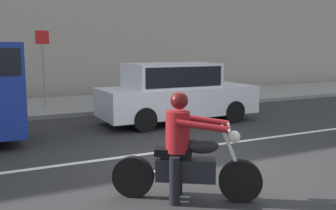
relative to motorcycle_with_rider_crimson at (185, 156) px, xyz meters
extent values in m
plane|color=#2A2A2A|center=(1.01, 1.55, -0.64)|extent=(80.00, 80.00, 0.00)
cube|color=gray|center=(1.01, 9.55, -0.57)|extent=(40.00, 4.40, 0.14)
cube|color=silver|center=(1.55, 2.45, -0.63)|extent=(18.00, 0.14, 0.01)
cylinder|color=black|center=(0.65, -0.43, -0.34)|extent=(0.57, 0.44, 0.61)
cylinder|color=black|center=(-0.63, 0.42, -0.34)|extent=(0.57, 0.44, 0.61)
cylinder|color=silver|center=(0.55, -0.37, 0.05)|extent=(0.35, 0.26, 0.83)
cube|color=black|center=(0.01, -0.01, -0.20)|extent=(0.86, 0.70, 0.32)
ellipsoid|color=black|center=(0.19, -0.13, 0.16)|extent=(0.53, 0.47, 0.22)
cube|color=black|center=(-0.14, 0.09, 0.06)|extent=(0.57, 0.49, 0.10)
cylinder|color=silver|center=(0.50, -0.33, 0.44)|extent=(0.42, 0.61, 0.04)
sphere|color=silver|center=(0.56, -0.38, 0.30)|extent=(0.17, 0.17, 0.17)
cylinder|color=silver|center=(-0.15, 0.29, -0.32)|extent=(0.62, 0.45, 0.07)
cylinder|color=black|center=(-0.22, -0.10, -0.30)|extent=(0.21, 0.21, 0.68)
cylinder|color=black|center=(0.00, 0.24, -0.30)|extent=(0.21, 0.21, 0.68)
cylinder|color=maroon|center=(-0.09, 0.06, 0.35)|extent=(0.47, 0.47, 0.58)
cylinder|color=maroon|center=(0.08, -0.32, 0.48)|extent=(0.65, 0.47, 0.18)
cylinder|color=maroon|center=(0.32, 0.05, 0.48)|extent=(0.65, 0.47, 0.18)
sphere|color=tan|center=(-0.07, 0.05, 0.76)|extent=(0.20, 0.20, 0.20)
sphere|color=#510F0F|center=(-0.07, 0.05, 0.79)|extent=(0.25, 0.25, 0.25)
cube|color=silver|center=(2.69, 5.22, 0.00)|extent=(4.54, 1.76, 0.80)
cube|color=silver|center=(2.46, 5.22, 0.74)|extent=(2.50, 1.62, 0.68)
cube|color=black|center=(2.46, 5.22, 0.74)|extent=(2.30, 1.65, 0.54)
cylinder|color=black|center=(4.10, 5.22, -0.32)|extent=(0.64, 1.82, 0.64)
cylinder|color=black|center=(1.28, 5.22, -0.32)|extent=(0.64, 1.82, 0.64)
cylinder|color=gray|center=(-0.46, 8.94, 0.81)|extent=(0.08, 0.08, 2.61)
cube|color=red|center=(-0.46, 8.91, 1.86)|extent=(0.44, 0.03, 0.44)
camera|label=1|loc=(-2.61, -4.64, 1.52)|focal=41.53mm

